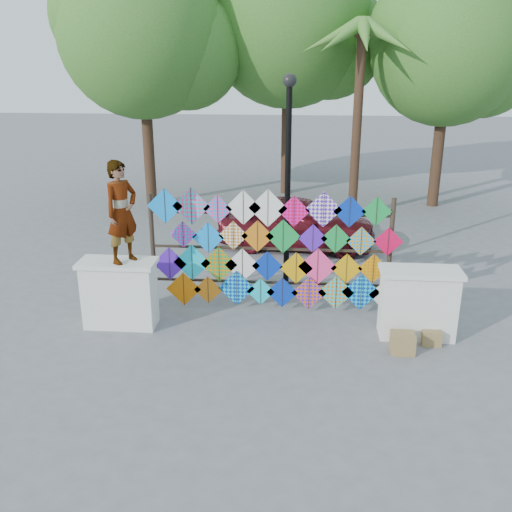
% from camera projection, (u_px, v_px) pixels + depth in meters
% --- Properties ---
extents(ground, '(80.00, 80.00, 0.00)m').
position_uv_depth(ground, '(266.00, 325.00, 10.69)').
color(ground, slate).
rests_on(ground, ground).
extents(parapet_left, '(1.40, 0.65, 1.28)m').
position_uv_depth(parapet_left, '(120.00, 293.00, 10.49)').
color(parapet_left, silver).
rests_on(parapet_left, ground).
extents(parapet_right, '(1.40, 0.65, 1.28)m').
position_uv_depth(parapet_right, '(418.00, 303.00, 10.07)').
color(parapet_right, silver).
rests_on(parapet_right, ground).
extents(kite_rack, '(4.87, 0.24, 2.45)m').
position_uv_depth(kite_rack, '(272.00, 252.00, 10.96)').
color(kite_rack, '#2E2319').
rests_on(kite_rack, ground).
extents(tree_west, '(5.85, 5.20, 8.01)m').
position_uv_depth(tree_west, '(145.00, 35.00, 17.72)').
color(tree_west, '#432D1C').
rests_on(tree_west, ground).
extents(tree_mid, '(6.30, 5.60, 8.61)m').
position_uv_depth(tree_mid, '(292.00, 24.00, 19.12)').
color(tree_mid, '#432D1C').
rests_on(tree_mid, ground).
extents(tree_east, '(5.40, 4.80, 7.42)m').
position_uv_depth(tree_east, '(451.00, 48.00, 17.59)').
color(tree_east, '#432D1C').
rests_on(tree_east, ground).
extents(palm_tree, '(3.62, 3.62, 5.83)m').
position_uv_depth(palm_tree, '(361.00, 49.00, 16.39)').
color(palm_tree, '#432D1C').
rests_on(palm_tree, ground).
extents(vendor_woman, '(0.73, 0.80, 1.83)m').
position_uv_depth(vendor_woman, '(122.00, 212.00, 9.96)').
color(vendor_woman, '#99999E').
rests_on(vendor_woman, parapet_left).
extents(sedan, '(4.20, 2.04, 1.38)m').
position_uv_depth(sedan, '(296.00, 222.00, 14.80)').
color(sedan, '#5B0F18').
rests_on(sedan, ground).
extents(lamppost, '(0.28, 0.28, 4.46)m').
position_uv_depth(lamppost, '(288.00, 164.00, 11.65)').
color(lamppost, black).
rests_on(lamppost, ground).
extents(cardboard_box_near, '(0.39, 0.35, 0.35)m').
position_uv_depth(cardboard_box_near, '(403.00, 343.00, 9.67)').
color(cardboard_box_near, olive).
rests_on(cardboard_box_near, ground).
extents(cardboard_box_far, '(0.33, 0.30, 0.28)m').
position_uv_depth(cardboard_box_far, '(431.00, 337.00, 9.96)').
color(cardboard_box_far, olive).
rests_on(cardboard_box_far, ground).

